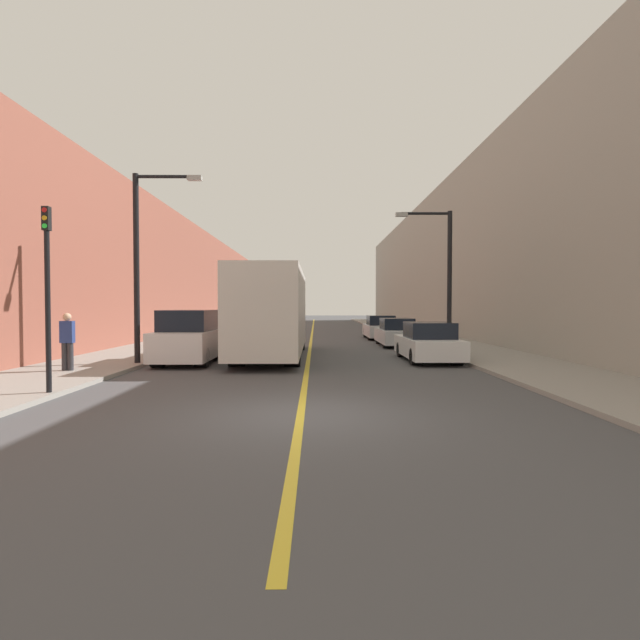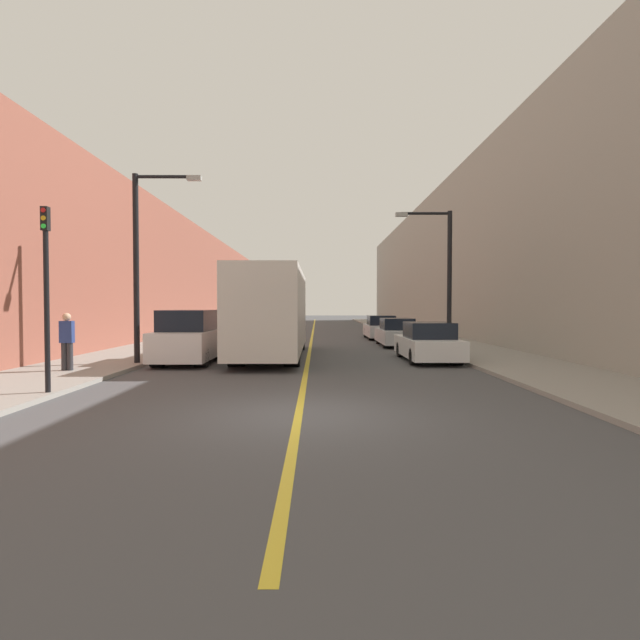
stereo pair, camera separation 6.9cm
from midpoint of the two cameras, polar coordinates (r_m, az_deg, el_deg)
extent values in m
plane|color=#474749|center=(9.92, -2.44, -10.77)|extent=(200.00, 200.00, 0.00)
cube|color=gray|center=(40.51, -11.69, -1.33)|extent=(3.69, 72.00, 0.12)
cube|color=gray|center=(40.39, 9.82, -1.33)|extent=(3.69, 72.00, 0.12)
cube|color=brown|center=(41.44, -16.96, 4.63)|extent=(4.00, 72.00, 8.70)
cube|color=gray|center=(41.33, 15.14, 6.30)|extent=(4.00, 72.00, 11.06)
cube|color=gold|center=(39.74, -0.95, -1.43)|extent=(0.16, 72.00, 0.01)
cube|color=silver|center=(20.75, -5.54, 1.07)|extent=(2.50, 10.35, 3.22)
cube|color=black|center=(15.63, -7.21, 2.95)|extent=(2.12, 0.04, 1.45)
cylinder|color=black|center=(17.75, -9.58, -3.55)|extent=(0.55, 1.07, 1.07)
cylinder|color=black|center=(17.55, -3.28, -3.59)|extent=(0.55, 1.07, 1.07)
cylinder|color=black|center=(24.09, -7.16, -2.18)|extent=(0.55, 1.07, 1.07)
cylinder|color=black|center=(23.94, -2.52, -2.19)|extent=(0.55, 1.07, 1.07)
cube|color=silver|center=(19.20, -14.75, -2.67)|extent=(1.93, 4.45, 1.01)
cube|color=black|center=(18.93, -14.93, -0.04)|extent=(1.70, 2.45, 0.76)
cube|color=black|center=(17.07, -16.57, -2.61)|extent=(1.64, 0.04, 0.46)
cylinder|color=black|center=(18.11, -18.14, -4.12)|extent=(0.43, 0.68, 0.68)
cylinder|color=black|center=(17.71, -13.47, -4.21)|extent=(0.43, 0.68, 0.68)
cylinder|color=black|center=(20.75, -15.82, -3.38)|extent=(0.43, 0.68, 0.68)
cylinder|color=black|center=(20.40, -11.73, -3.44)|extent=(0.43, 0.68, 0.68)
cube|color=silver|center=(19.73, 12.13, -3.02)|extent=(1.88, 4.57, 0.71)
cube|color=black|center=(19.47, 12.28, -1.15)|extent=(1.65, 2.06, 0.60)
cube|color=black|center=(17.53, 13.74, -3.21)|extent=(1.60, 0.04, 0.32)
cylinder|color=black|center=(18.22, 10.84, -4.13)|extent=(0.41, 0.62, 0.62)
cylinder|color=black|center=(18.56, 15.29, -4.05)|extent=(0.41, 0.62, 0.62)
cylinder|color=black|center=(20.99, 9.32, -3.36)|extent=(0.41, 0.62, 0.62)
cylinder|color=black|center=(21.29, 13.22, -3.32)|extent=(0.41, 0.62, 0.62)
cube|color=silver|center=(26.74, 8.61, -1.81)|extent=(1.77, 4.58, 0.70)
cube|color=black|center=(26.48, 8.69, -0.44)|extent=(1.56, 2.06, 0.59)
cube|color=black|center=(24.50, 9.44, -1.84)|extent=(1.51, 0.04, 0.31)
cylinder|color=black|center=(25.25, 7.56, -2.52)|extent=(0.39, 0.62, 0.62)
cylinder|color=black|center=(25.47, 10.65, -2.49)|extent=(0.39, 0.62, 0.62)
cylinder|color=black|center=(28.06, 6.75, -2.10)|extent=(0.39, 0.62, 0.62)
cylinder|color=black|center=(28.26, 9.54, -2.08)|extent=(0.39, 0.62, 0.62)
cube|color=silver|center=(32.31, 6.82, -1.19)|extent=(1.84, 4.72, 0.72)
cube|color=black|center=(32.05, 6.88, -0.03)|extent=(1.62, 2.12, 0.61)
cube|color=black|center=(30.00, 7.39, -1.17)|extent=(1.56, 0.04, 0.32)
cylinder|color=black|center=(30.79, 5.85, -1.77)|extent=(0.40, 0.62, 0.62)
cylinder|color=black|center=(30.98, 8.48, -1.75)|extent=(0.40, 0.62, 0.62)
cylinder|color=black|center=(33.69, 5.30, -1.47)|extent=(0.40, 0.62, 0.62)
cylinder|color=black|center=(33.87, 7.71, -1.46)|extent=(0.40, 0.62, 0.62)
cylinder|color=black|center=(18.72, -20.34, 5.52)|extent=(0.20, 0.20, 6.62)
cylinder|color=black|center=(18.90, -17.39, 15.37)|extent=(2.06, 0.12, 0.12)
cube|color=#999993|center=(18.62, -14.24, 15.45)|extent=(0.50, 0.24, 0.16)
cylinder|color=black|center=(21.99, 14.49, 4.20)|extent=(0.20, 0.20, 6.03)
cylinder|color=black|center=(22.07, 11.91, 11.83)|extent=(2.06, 0.12, 0.12)
cube|color=#999993|center=(21.87, 9.21, 11.81)|extent=(0.50, 0.24, 0.16)
cylinder|color=black|center=(13.13, -28.80, 0.83)|extent=(0.12, 0.12, 3.74)
cube|color=black|center=(13.29, -28.93, 10.11)|extent=(0.16, 0.16, 0.55)
cylinder|color=#B21919|center=(13.24, -29.12, 10.94)|extent=(0.11, 0.02, 0.11)
cylinder|color=gold|center=(13.21, -29.11, 10.16)|extent=(0.11, 0.02, 0.11)
cylinder|color=#26E53F|center=(13.18, -29.10, 9.38)|extent=(0.11, 0.02, 0.11)
cylinder|color=#2D2D33|center=(17.44, -27.25, -3.74)|extent=(0.18, 0.18, 0.86)
cylinder|color=#2D2D33|center=(17.36, -26.73, -3.76)|extent=(0.18, 0.18, 0.86)
cube|color=navy|center=(17.35, -27.02, -1.22)|extent=(0.39, 0.22, 0.68)
sphere|color=tan|center=(17.33, -27.04, 0.31)|extent=(0.25, 0.25, 0.25)
camera|label=1|loc=(0.03, -90.08, 0.00)|focal=28.00mm
camera|label=2|loc=(0.03, 89.92, 0.00)|focal=28.00mm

